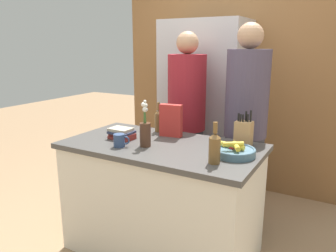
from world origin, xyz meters
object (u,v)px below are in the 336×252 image
(refrigerator, at_px, (204,109))
(coffee_mug, at_px, (120,140))
(fruit_bowl, at_px, (234,151))
(bottle_vinegar, at_px, (159,120))
(flower_vase, at_px, (145,131))
(knife_block, at_px, (244,133))
(person_in_blue, at_px, (246,119))
(book_stack, at_px, (122,134))
(cereal_box, at_px, (171,121))
(person_at_sink, at_px, (187,115))
(bottle_oil, at_px, (215,147))

(refrigerator, xyz_separation_m, coffee_mug, (-0.05, -1.47, 0.00))
(fruit_bowl, bearing_deg, bottle_vinegar, 158.73)
(coffee_mug, relative_size, bottle_vinegar, 0.46)
(fruit_bowl, height_order, flower_vase, flower_vase)
(knife_block, bearing_deg, flower_vase, -149.54)
(refrigerator, relative_size, fruit_bowl, 6.63)
(knife_block, xyz_separation_m, person_in_blue, (-0.10, 0.38, 0.02))
(refrigerator, bearing_deg, bottle_vinegar, -91.57)
(fruit_bowl, distance_m, bottle_vinegar, 0.85)
(bottle_vinegar, xyz_separation_m, person_in_blue, (0.67, 0.33, 0.02))
(refrigerator, relative_size, flower_vase, 5.46)
(coffee_mug, height_order, book_stack, coffee_mug)
(person_in_blue, bearing_deg, bottle_vinegar, -130.08)
(fruit_bowl, height_order, coffee_mug, fruit_bowl)
(cereal_box, bearing_deg, bottle_vinegar, 153.97)
(bottle_vinegar, relative_size, person_at_sink, 0.15)
(bottle_vinegar, height_order, person_in_blue, person_in_blue)
(fruit_bowl, height_order, knife_block, knife_block)
(bottle_oil, height_order, bottle_vinegar, bottle_oil)
(cereal_box, xyz_separation_m, bottle_oil, (0.55, -0.43, -0.03))
(book_stack, distance_m, person_at_sink, 0.77)
(coffee_mug, height_order, person_at_sink, person_at_sink)
(coffee_mug, height_order, bottle_vinegar, bottle_vinegar)
(cereal_box, height_order, bottle_vinegar, cereal_box)
(refrigerator, height_order, bottle_oil, refrigerator)
(coffee_mug, bearing_deg, refrigerator, 88.10)
(fruit_bowl, height_order, cereal_box, cereal_box)
(refrigerator, relative_size, person_at_sink, 1.08)
(knife_block, relative_size, flower_vase, 0.78)
(cereal_box, xyz_separation_m, person_at_sink, (-0.09, 0.48, -0.05))
(fruit_bowl, relative_size, person_at_sink, 0.16)
(bottle_oil, relative_size, bottle_vinegar, 1.04)
(knife_block, bearing_deg, book_stack, -162.04)
(refrigerator, relative_size, knife_block, 7.00)
(knife_block, height_order, flower_vase, flower_vase)
(knife_block, bearing_deg, cereal_box, -176.82)
(cereal_box, height_order, person_in_blue, person_in_blue)
(coffee_mug, distance_m, person_in_blue, 1.11)
(refrigerator, height_order, bottle_vinegar, refrigerator)
(flower_vase, height_order, person_in_blue, person_in_blue)
(cereal_box, bearing_deg, coffee_mug, -113.53)
(knife_block, bearing_deg, bottle_oil, -96.05)
(bottle_oil, height_order, person_in_blue, person_in_blue)
(cereal_box, bearing_deg, book_stack, -139.76)
(flower_vase, height_order, person_at_sink, person_at_sink)
(book_stack, bearing_deg, refrigerator, 82.68)
(refrigerator, height_order, knife_block, refrigerator)
(flower_vase, xyz_separation_m, book_stack, (-0.28, 0.08, -0.08))
(refrigerator, bearing_deg, cereal_box, -82.12)
(refrigerator, height_order, coffee_mug, refrigerator)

